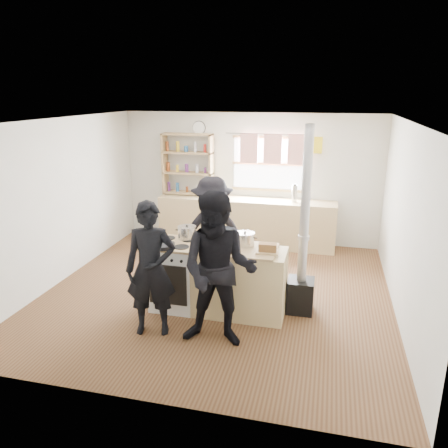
% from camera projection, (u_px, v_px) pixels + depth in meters
% --- Properties ---
extents(ground, '(5.00, 5.00, 0.01)m').
position_uv_depth(ground, '(217.00, 292.00, 6.53)').
color(ground, brown).
rests_on(ground, ground).
extents(back_counter, '(3.40, 0.55, 0.90)m').
position_uv_depth(back_counter, '(246.00, 222.00, 8.46)').
color(back_counter, tan).
rests_on(back_counter, ground).
extents(shelving_unit, '(1.00, 0.28, 1.20)m').
position_uv_depth(shelving_unit, '(188.00, 164.00, 8.54)').
color(shelving_unit, tan).
rests_on(shelving_unit, back_counter).
extents(thermos, '(0.10, 0.10, 0.32)m').
position_uv_depth(thermos, '(294.00, 194.00, 8.08)').
color(thermos, silver).
rests_on(thermos, back_counter).
extents(cooking_island, '(1.97, 0.64, 0.93)m').
position_uv_depth(cooking_island, '(218.00, 279.00, 5.85)').
color(cooking_island, white).
rests_on(cooking_island, ground).
extents(skillet_greens, '(0.45, 0.45, 0.05)m').
position_uv_depth(skillet_greens, '(162.00, 245.00, 5.67)').
color(skillet_greens, black).
rests_on(skillet_greens, cooking_island).
extents(roast_tray, '(0.39, 0.27, 0.07)m').
position_uv_depth(roast_tray, '(219.00, 242.00, 5.74)').
color(roast_tray, silver).
rests_on(roast_tray, cooking_island).
extents(stockpot_stove, '(0.25, 0.25, 0.20)m').
position_uv_depth(stockpot_stove, '(187.00, 233.00, 5.98)').
color(stockpot_stove, '#B7B7B9').
rests_on(stockpot_stove, cooking_island).
extents(stockpot_counter, '(0.26, 0.26, 0.20)m').
position_uv_depth(stockpot_counter, '(245.00, 239.00, 5.73)').
color(stockpot_counter, '#BEBEC0').
rests_on(stockpot_counter, cooking_island).
extents(bread_board, '(0.29, 0.21, 0.12)m').
position_uv_depth(bread_board, '(268.00, 249.00, 5.47)').
color(bread_board, tan).
rests_on(bread_board, cooking_island).
extents(flue_heater, '(0.35, 0.35, 2.50)m').
position_uv_depth(flue_heater, '(302.00, 266.00, 5.78)').
color(flue_heater, black).
rests_on(flue_heater, ground).
extents(person_near_left, '(0.69, 0.53, 1.67)m').
position_uv_depth(person_near_left, '(151.00, 269.00, 5.22)').
color(person_near_left, black).
rests_on(person_near_left, ground).
extents(person_near_right, '(0.92, 0.74, 1.84)m').
position_uv_depth(person_near_right, '(219.00, 271.00, 4.95)').
color(person_near_right, black).
rests_on(person_near_right, ground).
extents(person_far, '(1.23, 0.94, 1.68)m').
position_uv_depth(person_far, '(212.00, 231.00, 6.63)').
color(person_far, black).
rests_on(person_far, ground).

